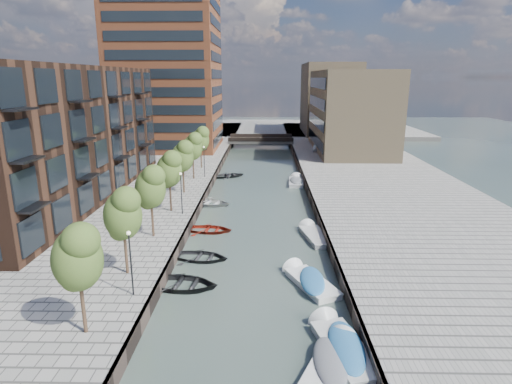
{
  "coord_description": "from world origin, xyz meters",
  "views": [
    {
      "loc": [
        0.79,
        -15.47,
        13.86
      ],
      "look_at": [
        0.0,
        23.03,
        3.5
      ],
      "focal_mm": 30.0,
      "sensor_mm": 36.0,
      "label": 1
    }
  ],
  "objects_px": {
    "tree_2": "(150,186)",
    "car": "(317,148)",
    "tree_6": "(201,138)",
    "sloop_0": "(182,288)",
    "sloop_4": "(229,177)",
    "tree_1": "(123,212)",
    "motorboat_3": "(308,281)",
    "sloop_1": "(201,259)",
    "tree_3": "(169,168)",
    "motorboat_1": "(332,361)",
    "bridge": "(261,140)",
    "motorboat_4": "(296,182)",
    "motorboat_2": "(314,235)",
    "tree_0": "(77,255)",
    "tree_4": "(182,156)",
    "tree_5": "(193,146)",
    "motorboat_0": "(341,345)",
    "sloop_2": "(210,232)",
    "sloop_3": "(209,205)"
  },
  "relations": [
    {
      "from": "bridge",
      "to": "sloop_1",
      "type": "relative_size",
      "value": 3.0
    },
    {
      "from": "tree_4",
      "to": "tree_0",
      "type": "bearing_deg",
      "value": -90.0
    },
    {
      "from": "tree_1",
      "to": "motorboat_3",
      "type": "relative_size",
      "value": 1.07
    },
    {
      "from": "sloop_4",
      "to": "motorboat_3",
      "type": "relative_size",
      "value": 0.79
    },
    {
      "from": "tree_1",
      "to": "motorboat_0",
      "type": "bearing_deg",
      "value": -26.75
    },
    {
      "from": "bridge",
      "to": "motorboat_0",
      "type": "relative_size",
      "value": 2.18
    },
    {
      "from": "tree_6",
      "to": "motorboat_4",
      "type": "relative_size",
      "value": 1.09
    },
    {
      "from": "sloop_4",
      "to": "sloop_0",
      "type": "bearing_deg",
      "value": 155.52
    },
    {
      "from": "motorboat_0",
      "to": "motorboat_2",
      "type": "relative_size",
      "value": 1.08
    },
    {
      "from": "sloop_1",
      "to": "tree_0",
      "type": "bearing_deg",
      "value": 169.6
    },
    {
      "from": "tree_3",
      "to": "tree_1",
      "type": "bearing_deg",
      "value": -90.0
    },
    {
      "from": "tree_3",
      "to": "motorboat_2",
      "type": "bearing_deg",
      "value": -17.12
    },
    {
      "from": "bridge",
      "to": "motorboat_2",
      "type": "bearing_deg",
      "value": -84.15
    },
    {
      "from": "tree_6",
      "to": "sloop_1",
      "type": "bearing_deg",
      "value": -81.92
    },
    {
      "from": "tree_6",
      "to": "motorboat_4",
      "type": "distance_m",
      "value": 15.39
    },
    {
      "from": "tree_6",
      "to": "sloop_0",
      "type": "relative_size",
      "value": 1.18
    },
    {
      "from": "motorboat_4",
      "to": "sloop_3",
      "type": "bearing_deg",
      "value": -134.93
    },
    {
      "from": "tree_1",
      "to": "motorboat_0",
      "type": "xyz_separation_m",
      "value": [
        13.39,
        -6.75,
        -5.08
      ]
    },
    {
      "from": "bridge",
      "to": "sloop_0",
      "type": "relative_size",
      "value": 2.58
    },
    {
      "from": "sloop_4",
      "to": "motorboat_2",
      "type": "height_order",
      "value": "motorboat_2"
    },
    {
      "from": "motorboat_1",
      "to": "motorboat_2",
      "type": "bearing_deg",
      "value": 86.68
    },
    {
      "from": "sloop_2",
      "to": "tree_5",
      "type": "bearing_deg",
      "value": 20.36
    },
    {
      "from": "tree_6",
      "to": "sloop_2",
      "type": "xyz_separation_m",
      "value": [
        4.21,
        -24.22,
        -5.31
      ]
    },
    {
      "from": "tree_4",
      "to": "tree_5",
      "type": "distance_m",
      "value": 7.0
    },
    {
      "from": "sloop_2",
      "to": "motorboat_0",
      "type": "height_order",
      "value": "motorboat_0"
    },
    {
      "from": "sloop_4",
      "to": "motorboat_1",
      "type": "distance_m",
      "value": 42.21
    },
    {
      "from": "tree_2",
      "to": "motorboat_1",
      "type": "height_order",
      "value": "tree_2"
    },
    {
      "from": "motorboat_3",
      "to": "tree_3",
      "type": "bearing_deg",
      "value": 132.77
    },
    {
      "from": "bridge",
      "to": "tree_5",
      "type": "distance_m",
      "value": 34.3
    },
    {
      "from": "tree_1",
      "to": "tree_2",
      "type": "relative_size",
      "value": 1.0
    },
    {
      "from": "motorboat_1",
      "to": "motorboat_4",
      "type": "xyz_separation_m",
      "value": [
        0.85,
        37.86,
        0.01
      ]
    },
    {
      "from": "sloop_1",
      "to": "motorboat_2",
      "type": "bearing_deg",
      "value": -50.58
    },
    {
      "from": "tree_0",
      "to": "car",
      "type": "relative_size",
      "value": 1.68
    },
    {
      "from": "tree_0",
      "to": "tree_1",
      "type": "distance_m",
      "value": 7.0
    },
    {
      "from": "tree_2",
      "to": "motorboat_3",
      "type": "relative_size",
      "value": 1.07
    },
    {
      "from": "tree_4",
      "to": "sloop_4",
      "type": "xyz_separation_m",
      "value": [
        4.23,
        12.31,
        -5.31
      ]
    },
    {
      "from": "tree_0",
      "to": "tree_4",
      "type": "distance_m",
      "value": 28.0
    },
    {
      "from": "bridge",
      "to": "motorboat_4",
      "type": "relative_size",
      "value": 2.39
    },
    {
      "from": "tree_2",
      "to": "car",
      "type": "xyz_separation_m",
      "value": [
        18.64,
        43.01,
        -3.71
      ]
    },
    {
      "from": "sloop_3",
      "to": "motorboat_1",
      "type": "height_order",
      "value": "motorboat_1"
    },
    {
      "from": "tree_1",
      "to": "car",
      "type": "distance_m",
      "value": 53.5
    },
    {
      "from": "tree_1",
      "to": "motorboat_1",
      "type": "bearing_deg",
      "value": -32.32
    },
    {
      "from": "sloop_1",
      "to": "tree_3",
      "type": "bearing_deg",
      "value": 34.74
    },
    {
      "from": "motorboat_3",
      "to": "bridge",
      "type": "bearing_deg",
      "value": 93.67
    },
    {
      "from": "tree_1",
      "to": "motorboat_2",
      "type": "bearing_deg",
      "value": 35.38
    },
    {
      "from": "tree_4",
      "to": "motorboat_1",
      "type": "bearing_deg",
      "value": -66.35
    },
    {
      "from": "motorboat_2",
      "to": "sloop_1",
      "type": "bearing_deg",
      "value": -150.81
    },
    {
      "from": "motorboat_3",
      "to": "tree_2",
      "type": "bearing_deg",
      "value": 152.74
    },
    {
      "from": "bridge",
      "to": "tree_4",
      "type": "xyz_separation_m",
      "value": [
        -8.5,
        -40.0,
        3.92
      ]
    },
    {
      "from": "tree_1",
      "to": "motorboat_3",
      "type": "height_order",
      "value": "tree_1"
    }
  ]
}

